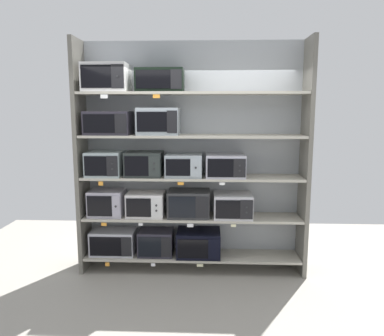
{
  "coord_description": "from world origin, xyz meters",
  "views": [
    {
      "loc": [
        0.18,
        -4.45,
        2.02
      ],
      "look_at": [
        0.0,
        0.0,
        1.31
      ],
      "focal_mm": 34.5,
      "sensor_mm": 36.0,
      "label": 1
    }
  ],
  "objects_px": {
    "microwave_4": "(146,204)",
    "microwave_13": "(106,78)",
    "microwave_8": "(144,164)",
    "microwave_3": "(107,203)",
    "microwave_9": "(184,165)",
    "microwave_0": "(113,242)",
    "microwave_11": "(109,123)",
    "microwave_14": "(160,80)",
    "microwave_10": "(225,165)",
    "microwave_6": "(233,205)",
    "microwave_2": "(199,243)",
    "microwave_5": "(189,203)",
    "microwave_7": "(106,164)",
    "microwave_12": "(158,121)",
    "microwave_1": "(156,242)"
  },
  "relations": [
    {
      "from": "microwave_4",
      "to": "microwave_13",
      "type": "relative_size",
      "value": 0.87
    },
    {
      "from": "microwave_8",
      "to": "microwave_3",
      "type": "bearing_deg",
      "value": 180.0
    },
    {
      "from": "microwave_4",
      "to": "microwave_9",
      "type": "height_order",
      "value": "microwave_9"
    },
    {
      "from": "microwave_0",
      "to": "microwave_11",
      "type": "xyz_separation_m",
      "value": [
        -0.01,
        0.0,
        1.51
      ]
    },
    {
      "from": "microwave_14",
      "to": "microwave_8",
      "type": "bearing_deg",
      "value": -179.97
    },
    {
      "from": "microwave_14",
      "to": "microwave_0",
      "type": "bearing_deg",
      "value": -179.99
    },
    {
      "from": "microwave_13",
      "to": "microwave_14",
      "type": "bearing_deg",
      "value": 0.0
    },
    {
      "from": "microwave_10",
      "to": "microwave_6",
      "type": "bearing_deg",
      "value": 0.07
    },
    {
      "from": "microwave_2",
      "to": "microwave_10",
      "type": "distance_m",
      "value": 1.04
    },
    {
      "from": "microwave_5",
      "to": "microwave_0",
      "type": "bearing_deg",
      "value": -180.0
    },
    {
      "from": "microwave_4",
      "to": "microwave_7",
      "type": "xyz_separation_m",
      "value": [
        -0.49,
        -0.0,
        0.51
      ]
    },
    {
      "from": "microwave_9",
      "to": "microwave_12",
      "type": "height_order",
      "value": "microwave_12"
    },
    {
      "from": "microwave_9",
      "to": "microwave_12",
      "type": "relative_size",
      "value": 0.88
    },
    {
      "from": "microwave_3",
      "to": "microwave_4",
      "type": "height_order",
      "value": "microwave_3"
    },
    {
      "from": "microwave_6",
      "to": "microwave_14",
      "type": "distance_m",
      "value": 1.75
    },
    {
      "from": "microwave_1",
      "to": "microwave_3",
      "type": "bearing_deg",
      "value": 179.99
    },
    {
      "from": "microwave_6",
      "to": "microwave_11",
      "type": "xyz_separation_m",
      "value": [
        -1.51,
        -0.0,
        1.01
      ]
    },
    {
      "from": "microwave_5",
      "to": "microwave_8",
      "type": "height_order",
      "value": "microwave_8"
    },
    {
      "from": "microwave_4",
      "to": "microwave_6",
      "type": "bearing_deg",
      "value": 0.0
    },
    {
      "from": "microwave_0",
      "to": "microwave_11",
      "type": "relative_size",
      "value": 1.02
    },
    {
      "from": "microwave_0",
      "to": "microwave_7",
      "type": "relative_size",
      "value": 1.26
    },
    {
      "from": "microwave_6",
      "to": "microwave_10",
      "type": "relative_size",
      "value": 0.99
    },
    {
      "from": "microwave_9",
      "to": "microwave_5",
      "type": "bearing_deg",
      "value": -0.24
    },
    {
      "from": "microwave_1",
      "to": "microwave_13",
      "type": "bearing_deg",
      "value": 179.99
    },
    {
      "from": "microwave_6",
      "to": "microwave_13",
      "type": "xyz_separation_m",
      "value": [
        -1.52,
        -0.0,
        1.54
      ]
    },
    {
      "from": "microwave_4",
      "to": "microwave_12",
      "type": "distance_m",
      "value": 1.04
    },
    {
      "from": "microwave_1",
      "to": "microwave_6",
      "type": "height_order",
      "value": "microwave_6"
    },
    {
      "from": "microwave_12",
      "to": "microwave_4",
      "type": "bearing_deg",
      "value": -179.91
    },
    {
      "from": "microwave_1",
      "to": "microwave_10",
      "type": "relative_size",
      "value": 0.91
    },
    {
      "from": "microwave_8",
      "to": "microwave_12",
      "type": "distance_m",
      "value": 0.55
    },
    {
      "from": "microwave_0",
      "to": "microwave_10",
      "type": "distance_m",
      "value": 1.73
    },
    {
      "from": "microwave_1",
      "to": "microwave_12",
      "type": "height_order",
      "value": "microwave_12"
    },
    {
      "from": "microwave_3",
      "to": "microwave_14",
      "type": "relative_size",
      "value": 0.75
    },
    {
      "from": "microwave_1",
      "to": "microwave_7",
      "type": "relative_size",
      "value": 0.98
    },
    {
      "from": "microwave_1",
      "to": "microwave_8",
      "type": "xyz_separation_m",
      "value": [
        -0.13,
        0.0,
        1.01
      ]
    },
    {
      "from": "microwave_6",
      "to": "microwave_8",
      "type": "distance_m",
      "value": 1.2
    },
    {
      "from": "microwave_6",
      "to": "microwave_14",
      "type": "bearing_deg",
      "value": 180.0
    },
    {
      "from": "microwave_5",
      "to": "microwave_13",
      "type": "distance_m",
      "value": 1.81
    },
    {
      "from": "microwave_9",
      "to": "microwave_10",
      "type": "height_order",
      "value": "same"
    },
    {
      "from": "microwave_3",
      "to": "microwave_5",
      "type": "height_order",
      "value": "microwave_5"
    },
    {
      "from": "microwave_2",
      "to": "microwave_5",
      "type": "height_order",
      "value": "microwave_5"
    },
    {
      "from": "microwave_10",
      "to": "microwave_13",
      "type": "xyz_separation_m",
      "value": [
        -1.42,
        0.0,
        1.04
      ]
    },
    {
      "from": "microwave_12",
      "to": "microwave_6",
      "type": "bearing_deg",
      "value": -0.01
    },
    {
      "from": "microwave_2",
      "to": "microwave_4",
      "type": "xyz_separation_m",
      "value": [
        -0.66,
        -0.0,
        0.5
      ]
    },
    {
      "from": "microwave_9",
      "to": "microwave_7",
      "type": "bearing_deg",
      "value": -179.99
    },
    {
      "from": "microwave_3",
      "to": "microwave_13",
      "type": "relative_size",
      "value": 0.81
    },
    {
      "from": "microwave_5",
      "to": "microwave_10",
      "type": "distance_m",
      "value": 0.65
    },
    {
      "from": "microwave_8",
      "to": "microwave_14",
      "type": "xyz_separation_m",
      "value": [
        0.21,
        0.0,
        1.0
      ]
    },
    {
      "from": "microwave_9",
      "to": "microwave_10",
      "type": "distance_m",
      "value": 0.5
    },
    {
      "from": "microwave_7",
      "to": "microwave_13",
      "type": "relative_size",
      "value": 0.84
    }
  ]
}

